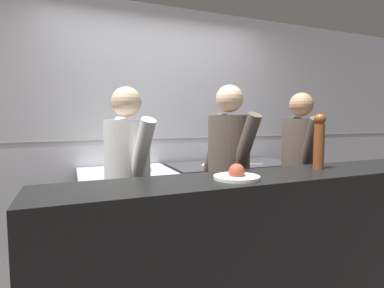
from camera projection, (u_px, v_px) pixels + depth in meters
The scene contains 12 objects.
wall_back_tiled at pixel (159, 125), 3.35m from camera, with size 8.00×0.06×2.60m.
oven_range at pixel (127, 216), 2.89m from camera, with size 0.86×0.71×0.88m.
prep_counter at pixel (232, 203), 3.33m from camera, with size 1.37×0.65×0.88m.
pass_counter at pixel (279, 255), 1.89m from camera, with size 2.85×0.45×1.04m.
stock_pot at pixel (129, 160), 2.81m from camera, with size 0.27×0.27×0.20m.
mixing_bowl_steel at pixel (212, 161), 3.17m from camera, with size 0.22×0.22×0.08m.
chefs_knife at pixel (243, 164), 3.23m from camera, with size 0.35×0.16×0.02m.
plated_dish_main at pixel (237, 175), 1.68m from camera, with size 0.26×0.26×0.09m.
pepper_mill at pixel (319, 140), 2.00m from camera, with size 0.08×0.08×0.37m.
chef_head_cook at pixel (128, 186), 2.16m from camera, with size 0.41×0.69×1.60m.
chef_sous at pixel (229, 176), 2.42m from camera, with size 0.37×0.72×1.64m.
chef_line at pixel (299, 171), 2.75m from camera, with size 0.42×0.69×1.61m.
Camera 1 is at (-0.93, -1.78, 1.38)m, focal length 28.00 mm.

